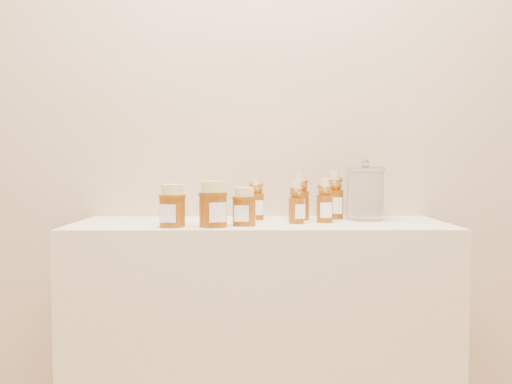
{
  "coord_description": "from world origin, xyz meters",
  "views": [
    {
      "loc": [
        -0.03,
        -0.06,
        1.08
      ],
      "look_at": [
        -0.01,
        1.52,
        1.0
      ],
      "focal_mm": 35.0,
      "sensor_mm": 36.0,
      "label": 1
    }
  ],
  "objects_px": {
    "bear_bottle_front_left": "(296,199)",
    "glass_canister": "(365,191)",
    "display_table": "(260,358)",
    "bear_bottle_back_left": "(256,195)",
    "honey_jar_left": "(172,206)"
  },
  "relations": [
    {
      "from": "display_table",
      "to": "bear_bottle_front_left",
      "type": "bearing_deg",
      "value": -13.4
    },
    {
      "from": "honey_jar_left",
      "to": "glass_canister",
      "type": "bearing_deg",
      "value": 27.67
    },
    {
      "from": "bear_bottle_front_left",
      "to": "glass_canister",
      "type": "distance_m",
      "value": 0.26
    },
    {
      "from": "display_table",
      "to": "bear_bottle_front_left",
      "type": "distance_m",
      "value": 0.54
    },
    {
      "from": "display_table",
      "to": "glass_canister",
      "type": "relative_size",
      "value": 6.07
    },
    {
      "from": "bear_bottle_front_left",
      "to": "glass_canister",
      "type": "height_order",
      "value": "glass_canister"
    },
    {
      "from": "display_table",
      "to": "honey_jar_left",
      "type": "relative_size",
      "value": 9.41
    },
    {
      "from": "bear_bottle_front_left",
      "to": "honey_jar_left",
      "type": "relative_size",
      "value": 1.21
    },
    {
      "from": "bear_bottle_back_left",
      "to": "honey_jar_left",
      "type": "relative_size",
      "value": 1.31
    },
    {
      "from": "honey_jar_left",
      "to": "bear_bottle_back_left",
      "type": "bearing_deg",
      "value": 49.84
    },
    {
      "from": "bear_bottle_back_left",
      "to": "bear_bottle_front_left",
      "type": "bearing_deg",
      "value": -53.49
    },
    {
      "from": "display_table",
      "to": "bear_bottle_back_left",
      "type": "bearing_deg",
      "value": 98.48
    },
    {
      "from": "display_table",
      "to": "bear_bottle_front_left",
      "type": "height_order",
      "value": "bear_bottle_front_left"
    },
    {
      "from": "bear_bottle_front_left",
      "to": "glass_canister",
      "type": "bearing_deg",
      "value": -2.39
    },
    {
      "from": "bear_bottle_front_left",
      "to": "glass_canister",
      "type": "relative_size",
      "value": 0.78
    }
  ]
}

